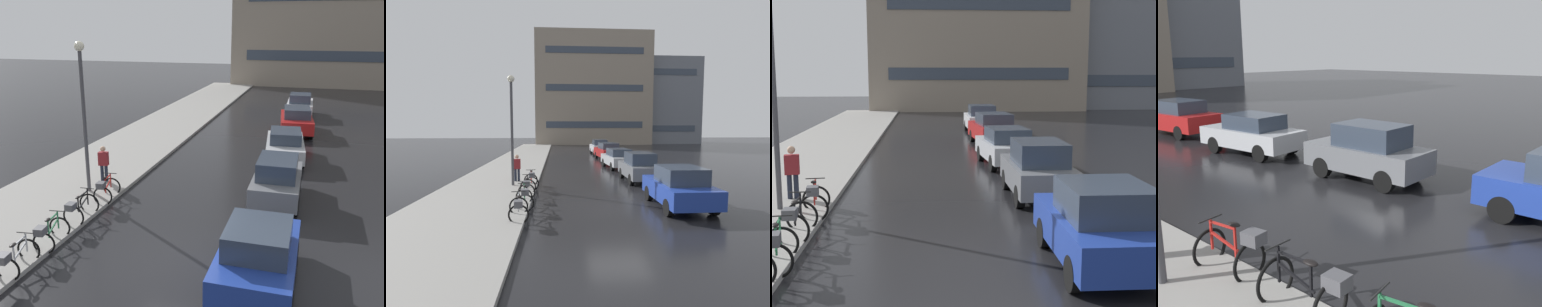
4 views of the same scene
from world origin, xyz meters
The scene contains 14 objects.
ground_plane centered at (0.00, 0.00, 0.00)m, with size 140.00×140.00×0.00m, color black.
sidewalk_kerb centered at (-6.00, 10.00, 0.07)m, with size 4.80×60.00×0.14m, color gray.
bicycle_second centered at (-3.78, -0.14, 0.49)m, with size 0.85×1.43×0.97m.
bicycle_third centered at (-3.87, 1.71, 0.49)m, with size 0.81×1.45×1.00m.
bicycle_farthest centered at (-3.84, 3.56, 0.51)m, with size 0.87×1.38×1.01m.
car_blue centered at (2.39, -0.23, 0.83)m, with size 1.92×3.82×1.67m.
car_grey centered at (2.32, 5.46, 0.86)m, with size 1.74×3.83×1.73m.
car_silver centered at (2.17, 10.97, 0.78)m, with size 2.13×4.20×1.54m.
car_red centered at (2.39, 17.02, 0.83)m, with size 2.27×4.53×1.63m.
car_white centered at (2.34, 22.59, 0.84)m, with size 1.89×4.09×1.69m.
pedestrian centered at (-4.80, 5.27, 0.93)m, with size 0.43×0.30×1.66m.
streetlamp centered at (-4.87, 4.11, 3.68)m, with size 0.37×0.37×5.88m.
building_facade_main centered at (3.79, 43.01, 9.68)m, with size 20.11×7.97×19.36m.
building_facade_side centered at (16.05, 45.58, 7.79)m, with size 15.00×9.52×15.59m.
Camera 3 is at (-0.93, -9.94, 3.76)m, focal length 50.00 mm.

